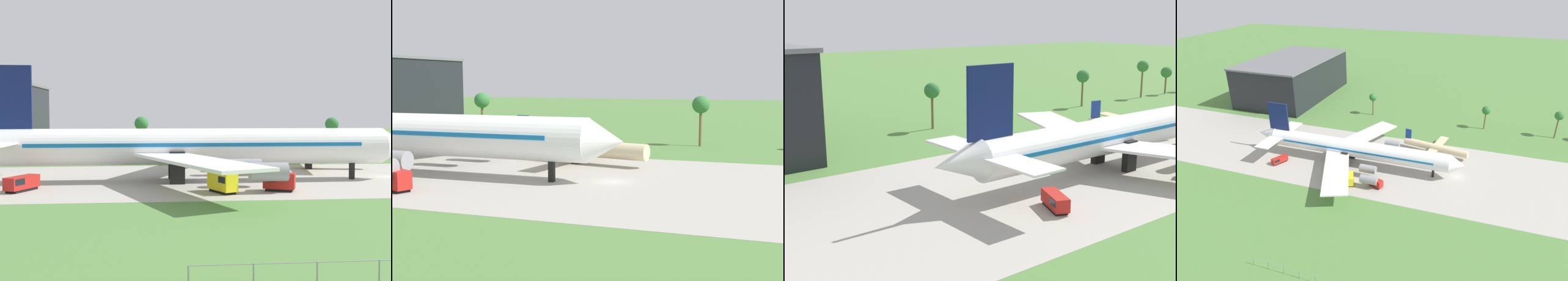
{
  "view_description": "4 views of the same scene",
  "coord_description": "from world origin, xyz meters",
  "views": [
    {
      "loc": [
        -42.21,
        -83.98,
        11.19
      ],
      "look_at": [
        -34.8,
        -2.74,
        6.82
      ],
      "focal_mm": 45.0,
      "sensor_mm": 36.0,
      "label": 1
    },
    {
      "loc": [
        20.34,
        -69.57,
        13.86
      ],
      "look_at": [
        -2.53,
        -2.74,
        5.82
      ],
      "focal_mm": 50.0,
      "sensor_mm": 36.0,
      "label": 2
    },
    {
      "loc": [
        -111.66,
        -59.52,
        25.58
      ],
      "look_at": [
        -67.06,
        -2.74,
        8.83
      ],
      "focal_mm": 50.0,
      "sensor_mm": 36.0,
      "label": 3
    },
    {
      "loc": [
        5.83,
        -102.92,
        61.48
      ],
      "look_at": [
        -31.62,
        5.0,
        6.0
      ],
      "focal_mm": 32.0,
      "sensor_mm": 36.0,
      "label": 4
    }
  ],
  "objects": [
    {
      "name": "ground_plane",
      "position": [
        0.0,
        0.0,
        0.0
      ],
      "size": [
        600.0,
        600.0,
        0.0
      ],
      "primitive_type": "plane",
      "color": "#517F3D"
    },
    {
      "name": "taxiway_strip",
      "position": [
        0.0,
        0.0,
        0.01
      ],
      "size": [
        320.0,
        44.0,
        0.02
      ],
      "color": "#A8A399",
      "rests_on": "ground_plane"
    },
    {
      "name": "regional_aircraft",
      "position": [
        -10.04,
        13.9,
        2.49
      ],
      "size": [
        24.56,
        22.25,
        7.57
      ],
      "color": "beige",
      "rests_on": "ground_plane"
    },
    {
      "name": "fuel_truck",
      "position": [
        -23.77,
        -14.57,
        1.44
      ],
      "size": [
        4.92,
        3.56,
        2.68
      ],
      "color": "black",
      "rests_on": "ground_plane"
    },
    {
      "name": "palm_tree_row",
      "position": [
        20.06,
        43.44,
        8.01
      ],
      "size": [
        106.64,
        3.6,
        11.62
      ],
      "color": "brown",
      "rests_on": "ground_plane"
    }
  ]
}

